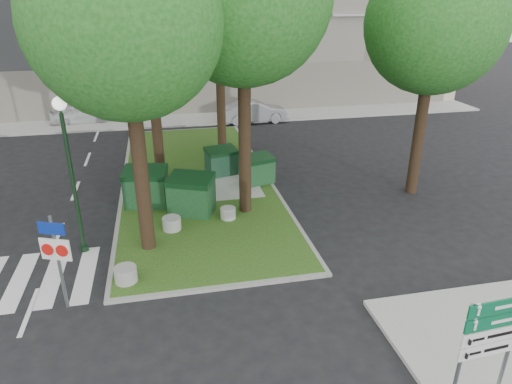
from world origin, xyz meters
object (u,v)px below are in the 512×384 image
object	(u,v)px
tree_median_near_left	(126,0)
street_lamp	(69,159)
directional_sign	(489,337)
car_silver	(254,112)
dumpster_c	(221,161)
traffic_sign_pole	(57,251)
dumpster_b	(191,195)
litter_bin	(243,144)
bollard_left	(126,274)
tree_median_mid	(148,8)
dumpster_d	(257,169)
bollard_right	(228,213)
dumpster_a	(146,187)
bollard_mid	(172,223)
car_white	(81,114)
tree_street_right	(439,9)

from	to	relation	value
tree_median_near_left	street_lamp	size ratio (longest dim) A/B	2.15
directional_sign	car_silver	xyz separation A→B (m)	(0.29, 22.22, -1.08)
dumpster_c	traffic_sign_pole	world-z (taller)	traffic_sign_pole
dumpster_b	dumpster_c	size ratio (longest dim) A/B	1.26
litter_bin	car_silver	world-z (taller)	car_silver
bollard_left	litter_bin	world-z (taller)	litter_bin
tree_median_mid	dumpster_d	distance (m)	7.66
tree_median_mid	car_silver	bearing A→B (deg)	54.13
dumpster_b	dumpster_c	bearing A→B (deg)	90.15
directional_sign	tree_median_near_left	bearing A→B (deg)	125.64
tree_median_mid	dumpster_d	size ratio (longest dim) A/B	6.58
tree_median_near_left	tree_median_mid	world-z (taller)	tree_median_near_left
bollard_left	traffic_sign_pole	bearing A→B (deg)	-154.44
dumpster_c	bollard_right	distance (m)	4.40
dumpster_a	bollard_mid	world-z (taller)	dumpster_a
dumpster_a	bollard_left	size ratio (longest dim) A/B	2.85
car_white	tree_street_right	bearing A→B (deg)	-137.76
tree_median_near_left	litter_bin	world-z (taller)	tree_median_near_left
tree_street_right	dumpster_a	xyz separation A→B (m)	(-10.63, 0.68, -6.15)
dumpster_b	dumpster_c	distance (m)	3.99
litter_bin	traffic_sign_pole	distance (m)	13.32
tree_median_near_left	tree_median_mid	bearing A→B (deg)	85.60
bollard_left	litter_bin	size ratio (longest dim) A/B	0.96
car_white	car_silver	xyz separation A→B (m)	(10.67, -1.91, 0.07)
tree_median_mid	bollard_mid	distance (m)	8.65
dumpster_a	dumpster_c	bearing A→B (deg)	49.29
dumpster_d	bollard_mid	world-z (taller)	dumpster_d
street_lamp	traffic_sign_pole	xyz separation A→B (m)	(-0.06, -2.88, -1.38)
bollard_right	traffic_sign_pole	size ratio (longest dim) A/B	0.21
bollard_left	litter_bin	xyz separation A→B (m)	(5.30, 10.70, 0.10)
bollard_left	car_silver	distance (m)	17.99
tree_median_mid	tree_street_right	bearing A→B (deg)	-21.80
tree_median_mid	car_white	distance (m)	12.83
tree_median_mid	dumpster_a	xyz separation A→B (m)	(-0.63, -3.31, -6.15)
tree_median_near_left	litter_bin	bearing A→B (deg)	62.44
bollard_left	street_lamp	distance (m)	3.77
dumpster_d	bollard_left	distance (m)	8.16
bollard_left	dumpster_c	bearing A→B (deg)	63.86
dumpster_b	street_lamp	world-z (taller)	street_lamp
tree_median_mid	car_white	world-z (taller)	tree_median_mid
litter_bin	directional_sign	world-z (taller)	directional_sign
dumpster_c	street_lamp	world-z (taller)	street_lamp
litter_bin	street_lamp	distance (m)	11.15
dumpster_a	dumpster_b	xyz separation A→B (m)	(1.60, -1.06, -0.00)
bollard_left	tree_median_mid	bearing A→B (deg)	81.92
tree_median_near_left	car_white	world-z (taller)	tree_median_near_left
tree_median_mid	bollard_mid	world-z (taller)	tree_median_mid
car_white	dumpster_b	bearing A→B (deg)	-162.49
dumpster_c	bollard_left	world-z (taller)	dumpster_c
tree_street_right	bollard_mid	world-z (taller)	tree_street_right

